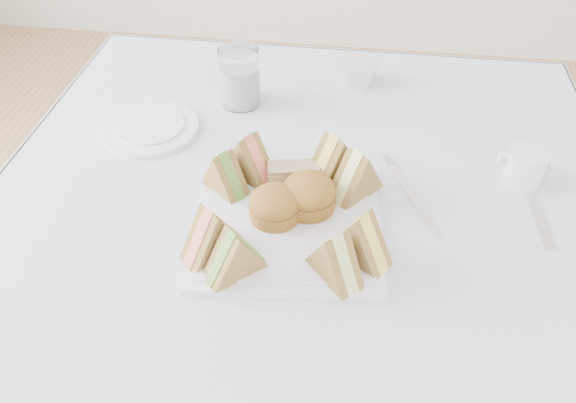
# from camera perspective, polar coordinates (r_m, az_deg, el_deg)

# --- Properties ---
(table) EXTENTS (0.90, 0.90, 0.74)m
(table) POSITION_cam_1_polar(r_m,az_deg,el_deg) (1.18, 1.17, -13.46)
(table) COLOR brown
(table) RESTS_ON floor
(tablecloth) EXTENTS (1.02, 1.02, 0.01)m
(tablecloth) POSITION_cam_1_polar(r_m,az_deg,el_deg) (0.89, 1.50, 0.12)
(tablecloth) COLOR #ACB8CF
(tablecloth) RESTS_ON table
(serving_plate) EXTENTS (0.30, 0.30, 0.01)m
(serving_plate) POSITION_cam_1_polar(r_m,az_deg,el_deg) (0.84, 0.00, -2.21)
(serving_plate) COLOR white
(serving_plate) RESTS_ON tablecloth
(sandwich_fl_a) EXTENTS (0.09, 0.10, 0.08)m
(sandwich_fl_a) POSITION_cam_1_polar(r_m,az_deg,el_deg) (0.77, -7.76, -2.99)
(sandwich_fl_a) COLOR olive
(sandwich_fl_a) RESTS_ON serving_plate
(sandwich_fl_b) EXTENTS (0.09, 0.09, 0.08)m
(sandwich_fl_b) POSITION_cam_1_polar(r_m,az_deg,el_deg) (0.74, -5.48, -5.12)
(sandwich_fl_b) COLOR olive
(sandwich_fl_b) RESTS_ON serving_plate
(sandwich_fr_a) EXTENTS (0.10, 0.09, 0.08)m
(sandwich_fr_a) POSITION_cam_1_polar(r_m,az_deg,el_deg) (0.77, 7.39, -3.48)
(sandwich_fr_a) COLOR olive
(sandwich_fr_a) RESTS_ON serving_plate
(sandwich_fr_b) EXTENTS (0.09, 0.09, 0.08)m
(sandwich_fr_b) POSITION_cam_1_polar(r_m,az_deg,el_deg) (0.74, 4.82, -5.45)
(sandwich_fr_b) COLOR olive
(sandwich_fr_b) RESTS_ON serving_plate
(sandwich_bl_a) EXTENTS (0.09, 0.08, 0.07)m
(sandwich_bl_a) POSITION_cam_1_polar(r_m,az_deg,el_deg) (0.87, -6.49, 3.06)
(sandwich_bl_a) COLOR olive
(sandwich_bl_a) RESTS_ON serving_plate
(sandwich_bl_b) EXTENTS (0.10, 0.08, 0.08)m
(sandwich_bl_b) POSITION_cam_1_polar(r_m,az_deg,el_deg) (0.89, -4.00, 4.61)
(sandwich_bl_b) COLOR olive
(sandwich_bl_b) RESTS_ON serving_plate
(sandwich_br_a) EXTENTS (0.09, 0.10, 0.08)m
(sandwich_br_a) POSITION_cam_1_polar(r_m,az_deg,el_deg) (0.86, 6.94, 2.89)
(sandwich_br_a) COLOR olive
(sandwich_br_a) RESTS_ON serving_plate
(sandwich_br_b) EXTENTS (0.10, 0.10, 0.08)m
(sandwich_br_b) POSITION_cam_1_polar(r_m,az_deg,el_deg) (0.89, 4.60, 4.48)
(sandwich_br_b) COLOR olive
(sandwich_br_b) RESTS_ON serving_plate
(scone_left) EXTENTS (0.09, 0.09, 0.05)m
(scone_left) POSITION_cam_1_polar(r_m,az_deg,el_deg) (0.82, -1.36, -0.36)
(scone_left) COLOR #AA7731
(scone_left) RESTS_ON serving_plate
(scone_right) EXTENTS (0.11, 0.11, 0.06)m
(scone_right) POSITION_cam_1_polar(r_m,az_deg,el_deg) (0.84, 2.11, 0.78)
(scone_right) COLOR #AA7731
(scone_right) RESTS_ON serving_plate
(pastry_slice) EXTENTS (0.09, 0.05, 0.04)m
(pastry_slice) POSITION_cam_1_polar(r_m,az_deg,el_deg) (0.89, 0.56, 2.74)
(pastry_slice) COLOR #E9C58A
(pastry_slice) RESTS_ON serving_plate
(side_plate) EXTENTS (0.23, 0.23, 0.01)m
(side_plate) POSITION_cam_1_polar(r_m,az_deg,el_deg) (1.06, -13.80, 7.29)
(side_plate) COLOR white
(side_plate) RESTS_ON tablecloth
(water_glass) EXTENTS (0.10, 0.10, 0.11)m
(water_glass) POSITION_cam_1_polar(r_m,az_deg,el_deg) (1.09, -4.93, 12.47)
(water_glass) COLOR white
(water_glass) RESTS_ON tablecloth
(tea_strainer) EXTENTS (0.09, 0.09, 0.04)m
(tea_strainer) POSITION_cam_1_polar(r_m,az_deg,el_deg) (1.18, 7.32, 12.74)
(tea_strainer) COLOR white
(tea_strainer) RESTS_ON tablecloth
(knife) EXTENTS (0.03, 0.20, 0.00)m
(knife) POSITION_cam_1_polar(r_m,az_deg,el_deg) (0.96, 23.57, -0.16)
(knife) COLOR white
(knife) RESTS_ON tablecloth
(fork) EXTENTS (0.08, 0.16, 0.00)m
(fork) POSITION_cam_1_polar(r_m,az_deg,el_deg) (0.91, 12.69, 0.10)
(fork) COLOR white
(fork) RESTS_ON tablecloth
(creamer_jug) EXTENTS (0.06, 0.06, 0.06)m
(creamer_jug) POSITION_cam_1_polar(r_m,az_deg,el_deg) (0.98, 22.93, 3.26)
(creamer_jug) COLOR white
(creamer_jug) RESTS_ON tablecloth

